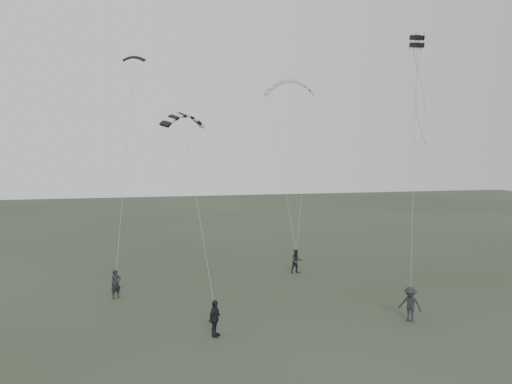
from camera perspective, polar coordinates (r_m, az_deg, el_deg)
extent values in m
plane|color=#2B3623|center=(28.76, 1.26, -14.13)|extent=(140.00, 140.00, 0.00)
imported|color=black|center=(33.06, -15.72, -10.08)|extent=(0.80, 0.72, 1.83)
imported|color=#242429|center=(38.08, 4.64, -7.89)|extent=(0.91, 0.72, 1.81)
imported|color=black|center=(25.89, -4.75, -14.20)|extent=(0.98, 1.16, 1.86)
imported|color=#232327|center=(29.08, 17.21, -12.14)|extent=(1.38, 1.40, 1.93)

